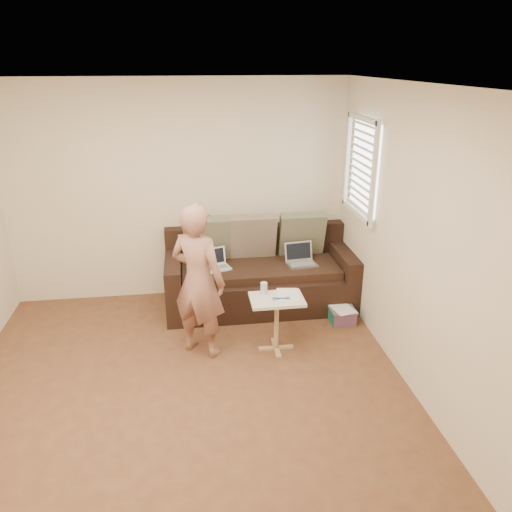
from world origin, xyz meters
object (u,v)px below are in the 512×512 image
(side_table, at_px, (276,324))
(sofa, at_px, (260,272))
(person, at_px, (198,281))
(striped_box, at_px, (342,315))
(laptop_silver, at_px, (302,265))
(laptop_white, at_px, (217,269))
(drinking_glass, at_px, (264,288))

(side_table, bearing_deg, sofa, 90.93)
(person, relative_size, striped_box, 5.55)
(laptop_silver, xyz_separation_m, person, (-1.23, -0.85, 0.26))
(person, relative_size, side_table, 2.69)
(person, distance_m, side_table, 0.91)
(laptop_silver, bearing_deg, person, -152.42)
(laptop_white, xyz_separation_m, striped_box, (1.36, -0.51, -0.43))
(laptop_silver, bearing_deg, striped_box, -60.43)
(side_table, bearing_deg, person, 174.64)
(person, xyz_separation_m, striped_box, (1.59, 0.37, -0.69))
(striped_box, bearing_deg, laptop_silver, 126.73)
(striped_box, bearing_deg, laptop_white, 159.43)
(laptop_white, distance_m, drinking_glass, 0.94)
(laptop_white, relative_size, striped_box, 1.08)
(person, bearing_deg, laptop_white, -70.97)
(person, bearing_deg, striped_box, -133.34)
(striped_box, bearing_deg, sofa, 145.92)
(drinking_glass, bearing_deg, person, -176.29)
(person, bearing_deg, sofa, -94.59)
(drinking_glass, distance_m, striped_box, 1.14)
(laptop_white, relative_size, person, 0.19)
(side_table, xyz_separation_m, striped_box, (0.83, 0.44, -0.20))
(person, distance_m, striped_box, 1.78)
(laptop_silver, xyz_separation_m, side_table, (-0.47, -0.92, -0.23))
(sofa, distance_m, person, 1.25)
(sofa, distance_m, laptop_white, 0.53)
(laptop_silver, relative_size, striped_box, 1.21)
(laptop_white, bearing_deg, drinking_glass, -81.08)
(laptop_silver, relative_size, drinking_glass, 2.83)
(side_table, bearing_deg, laptop_silver, 63.02)
(laptop_silver, height_order, side_table, laptop_silver)
(person, xyz_separation_m, side_table, (0.76, -0.07, -0.49))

